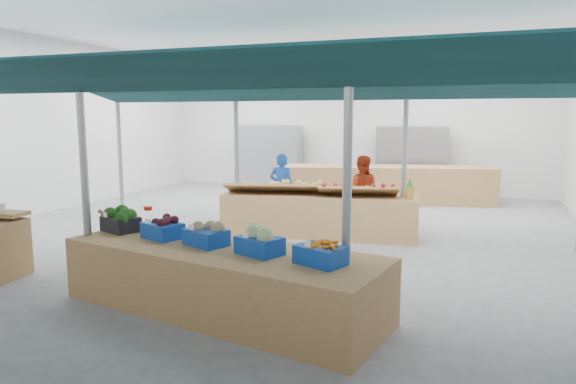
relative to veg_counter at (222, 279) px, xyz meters
name	(u,v)px	position (x,y,z in m)	size (l,w,h in m)	color
floor	(272,233)	(-0.97, 3.99, -0.39)	(13.00, 13.00, 0.00)	slate
hall	(296,101)	(-0.97, 5.43, 2.26)	(13.00, 13.00, 13.00)	silver
pole_grid	(273,149)	(-0.22, 2.24, 1.42)	(10.00, 4.60, 3.00)	gray
awnings	(273,87)	(-0.22, 2.24, 2.39)	(9.50, 7.08, 0.30)	#0A292B
back_shelving_left	(270,157)	(-3.47, 9.99, 0.61)	(2.00, 0.50, 2.00)	#B23F33
back_shelving_right	(412,162)	(1.03, 9.99, 0.61)	(2.00, 0.50, 2.00)	#B23F33
veg_counter	(222,279)	(0.00, 0.00, 0.00)	(4.01, 1.34, 0.78)	olive
fruit_counter	(319,215)	(-0.04, 4.16, 0.02)	(3.79, 0.90, 0.81)	olive
far_counter	(388,185)	(0.61, 8.48, 0.11)	(5.50, 1.10, 0.99)	olive
vendor_left	(282,187)	(-1.24, 5.26, 0.37)	(0.55, 0.36, 1.52)	#1A49AA
vendor_right	(361,191)	(0.56, 5.26, 0.37)	(0.74, 0.57, 1.52)	#992C12
crate_broccoli	(121,220)	(-1.70, 0.32, 0.55)	(0.59, 0.51, 0.35)	black
crate_beets	(163,228)	(-0.93, 0.17, 0.52)	(0.59, 0.51, 0.29)	#0E3C9B
crate_celeriac	(206,234)	(-0.22, 0.04, 0.53)	(0.59, 0.51, 0.31)	#0E3C9B
crate_cabbage	(260,241)	(0.55, -0.10, 0.55)	(0.59, 0.51, 0.35)	#0E3C9B
crate_carrots	(321,254)	(1.31, -0.25, 0.50)	(0.59, 0.51, 0.29)	#0E3C9B
sparrow	(103,214)	(-1.89, 0.21, 0.64)	(0.12, 0.09, 0.11)	brown
pole_ribbon	(148,210)	(-1.32, 0.42, 0.69)	(0.12, 0.12, 0.28)	red
apple_heap_yellow	(273,185)	(-0.92, 3.96, 0.59)	(2.01, 1.13, 0.27)	#997247
apple_heap_red	(358,188)	(0.73, 4.16, 0.59)	(1.62, 1.03, 0.27)	#997247
pineapple	(410,189)	(1.67, 4.27, 0.60)	(0.14, 0.14, 0.39)	#8C6019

